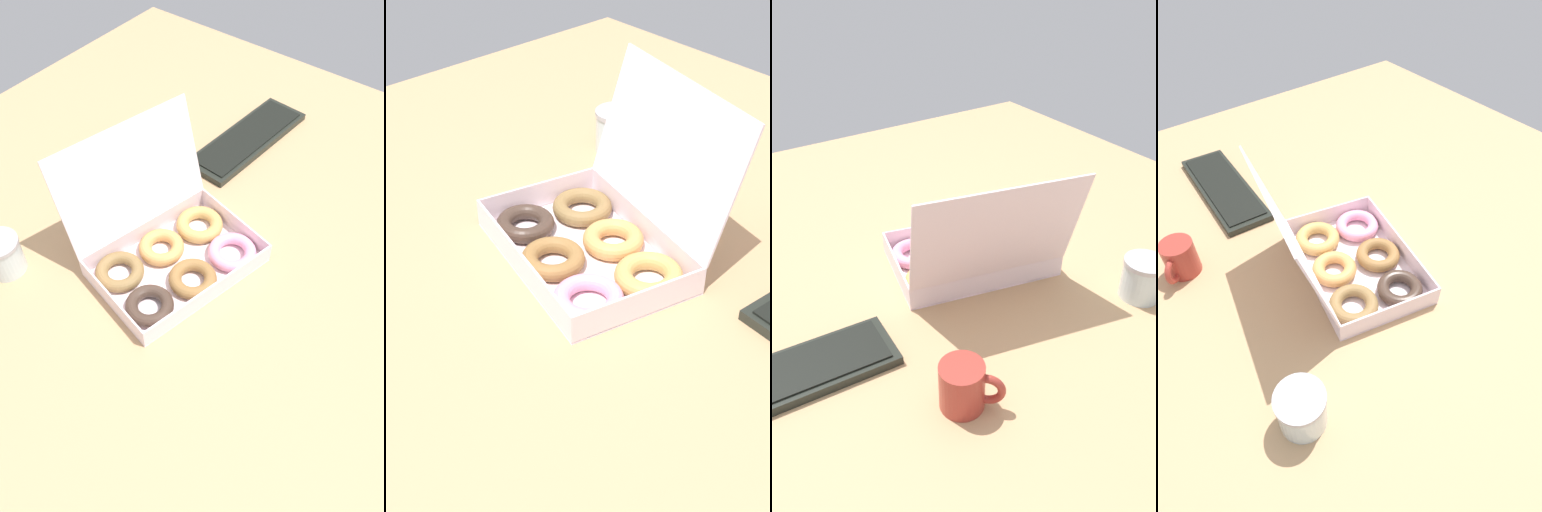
{
  "view_description": "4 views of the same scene",
  "coord_description": "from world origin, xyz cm",
  "views": [
    {
      "loc": [
        -57.81,
        -42.32,
        90.47
      ],
      "look_at": [
        -2.12,
        0.32,
        3.35
      ],
      "focal_mm": 35.0,
      "sensor_mm": 36.0,
      "label": 1
    },
    {
      "loc": [
        66.68,
        -62.7,
        73.93
      ],
      "look_at": [
        -3.15,
        -0.09,
        2.62
      ],
      "focal_mm": 50.0,
      "sensor_mm": 36.0,
      "label": 2
    },
    {
      "loc": [
        50.29,
        82.29,
        68.07
      ],
      "look_at": [
        -1.93,
        4.56,
        4.03
      ],
      "focal_mm": 35.0,
      "sensor_mm": 36.0,
      "label": 3
    },
    {
      "loc": [
        -55.75,
        43.91,
        72.62
      ],
      "look_at": [
        -2.32,
        2.74,
        1.84
      ],
      "focal_mm": 28.0,
      "sensor_mm": 36.0,
      "label": 4
    }
  ],
  "objects": [
    {
      "name": "donut_box",
      "position": [
        -3.95,
        4.48,
        3.45
      ],
      "size": [
        41.69,
        38.77,
        28.4
      ],
      "color": "white",
      "rests_on": "ground_plane"
    },
    {
      "name": "coffee_mug",
      "position": [
        19.44,
        36.42,
        4.53
      ],
      "size": [
        9.62,
        9.38,
        8.84
      ],
      "color": "#A6372C",
      "rests_on": "ground_plane"
    },
    {
      "name": "ground_plane",
      "position": [
        0.0,
        0.0,
        -1.0
      ],
      "size": [
        180.0,
        180.0,
        2.0
      ],
      "primitive_type": "cube",
      "color": "tan"
    },
    {
      "name": "keyboard",
      "position": [
        42.89,
        14.89,
        1.06
      ],
      "size": [
        40.45,
        15.63,
        2.2
      ],
      "color": "black",
      "rests_on": "ground_plane"
    },
    {
      "name": "glass_jar",
      "position": [
        -28.24,
        33.25,
        4.59
      ],
      "size": [
        9.09,
        9.09,
        9.08
      ],
      "color": "silver",
      "rests_on": "ground_plane"
    }
  ]
}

